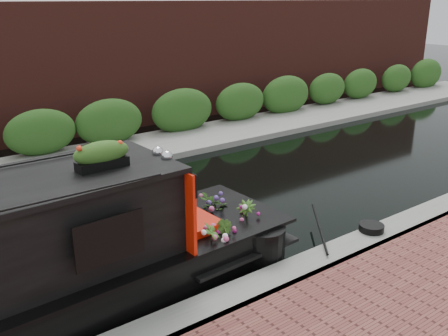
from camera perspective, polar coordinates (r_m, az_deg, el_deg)
ground at (r=9.64m, az=-11.14°, el=-6.66°), size 80.00×80.00×0.00m
near_bank_coping at (r=7.17m, az=1.00°, el=-16.01°), size 40.00×0.60×0.50m
far_bank_path at (r=13.32m, az=-19.10°, el=-0.11°), size 40.00×2.40×0.34m
far_hedge at (r=14.14m, az=-20.26°, el=0.85°), size 40.00×1.10×2.80m
far_brick_wall at (r=16.10m, az=-22.48°, el=2.69°), size 40.00×1.00×8.00m
rope_fender at (r=8.93m, az=5.09°, el=-7.33°), size 0.34×0.38×0.34m
coiled_mooring_rope at (r=9.11m, az=16.50°, el=-6.55°), size 0.43×0.43×0.12m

